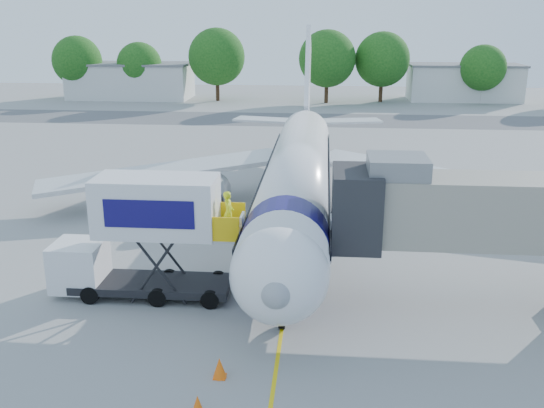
{
  "coord_description": "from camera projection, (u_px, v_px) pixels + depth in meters",
  "views": [
    {
      "loc": [
        1.48,
        -31.27,
        12.02
      ],
      "look_at": [
        -0.97,
        -2.99,
        3.2
      ],
      "focal_mm": 40.0,
      "sensor_mm": 36.0,
      "label": 1
    }
  ],
  "objects": [
    {
      "name": "ground",
      "position": [
        294.0,
        244.0,
        33.44
      ],
      "size": [
        160.0,
        160.0,
        0.0
      ],
      "primitive_type": "plane",
      "color": "#979794",
      "rests_on": "ground"
    },
    {
      "name": "guidance_line",
      "position": [
        294.0,
        244.0,
        33.43
      ],
      "size": [
        0.15,
        70.0,
        0.01
      ],
      "primitive_type": "cube",
      "color": "yellow",
      "rests_on": "ground"
    },
    {
      "name": "taxiway_strip",
      "position": [
        312.0,
        120.0,
        73.39
      ],
      "size": [
        120.0,
        10.0,
        0.01
      ],
      "primitive_type": "cube",
      "color": "#59595B",
      "rests_on": "ground"
    },
    {
      "name": "aircraft",
      "position": [
        298.0,
        174.0,
        36.48
      ],
      "size": [
        34.17,
        37.73,
        11.35
      ],
      "color": "white",
      "rests_on": "ground"
    },
    {
      "name": "jet_bridge",
      "position": [
        481.0,
        212.0,
        24.83
      ],
      "size": [
        13.9,
        3.2,
        6.6
      ],
      "color": "gray",
      "rests_on": "ground"
    },
    {
      "name": "catering_hiloader",
      "position": [
        144.0,
        238.0,
        26.47
      ],
      "size": [
        8.5,
        2.44,
        5.5
      ],
      "color": "black",
      "rests_on": "ground"
    },
    {
      "name": "safety_cone_a",
      "position": [
        198.0,
        405.0,
        19.05
      ],
      "size": [
        0.42,
        0.42,
        0.66
      ],
      "color": "#FF620D",
      "rests_on": "ground"
    },
    {
      "name": "safety_cone_b",
      "position": [
        220.0,
        368.0,
        20.97
      ],
      "size": [
        0.48,
        0.48,
        0.76
      ],
      "color": "#FF620D",
      "rests_on": "ground"
    },
    {
      "name": "outbuilding_left",
      "position": [
        131.0,
        81.0,
        92.04
      ],
      "size": [
        18.4,
        8.4,
        5.3
      ],
      "color": "silver",
      "rests_on": "ground"
    },
    {
      "name": "outbuilding_right",
      "position": [
        464.0,
        82.0,
        89.82
      ],
      "size": [
        16.4,
        7.4,
        5.3
      ],
      "color": "silver",
      "rests_on": "ground"
    },
    {
      "name": "tree_a",
      "position": [
        77.0,
        61.0,
        90.3
      ],
      "size": [
        7.31,
        7.31,
        9.32
      ],
      "color": "#382314",
      "rests_on": "ground"
    },
    {
      "name": "tree_b",
      "position": [
        139.0,
        65.0,
        90.04
      ],
      "size": [
        6.61,
        6.61,
        8.42
      ],
      "color": "#382314",
      "rests_on": "ground"
    },
    {
      "name": "tree_c",
      "position": [
        217.0,
        57.0,
        88.04
      ],
      "size": [
        8.23,
        8.23,
        10.49
      ],
      "color": "#382314",
      "rests_on": "ground"
    },
    {
      "name": "tree_d",
      "position": [
        327.0,
        59.0,
        85.89
      ],
      "size": [
        8.08,
        8.08,
        10.3
      ],
      "color": "#382314",
      "rests_on": "ground"
    },
    {
      "name": "tree_e",
      "position": [
        382.0,
        59.0,
        87.06
      ],
      "size": [
        7.85,
        7.85,
        10.0
      ],
      "color": "#382314",
      "rests_on": "ground"
    },
    {
      "name": "tree_f",
      "position": [
        483.0,
        68.0,
        85.91
      ],
      "size": [
        6.48,
        6.48,
        8.26
      ],
      "color": "#382314",
      "rests_on": "ground"
    }
  ]
}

